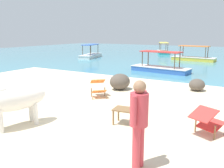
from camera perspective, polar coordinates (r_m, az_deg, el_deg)
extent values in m
cube|color=beige|center=(6.56, -11.42, -9.66)|extent=(18.00, 14.00, 0.04)
cube|color=teal|center=(26.91, 21.74, 6.23)|extent=(60.00, 36.00, 0.03)
cylinder|color=silver|center=(6.41, -25.15, -8.17)|extent=(0.12, 0.12, 0.59)
cylinder|color=silver|center=(6.66, -17.82, -6.81)|extent=(0.12, 0.12, 0.59)
cylinder|color=silver|center=(6.95, -18.87, -6.08)|extent=(0.12, 0.12, 0.59)
ellipsoid|color=silver|center=(6.53, -22.20, -3.20)|extent=(1.09, 1.70, 0.64)
ellipsoid|color=silver|center=(6.39, -24.77, -1.24)|extent=(0.34, 0.37, 0.21)
cube|color=brown|center=(6.29, 3.84, -6.18)|extent=(0.81, 0.53, 0.04)
cylinder|color=brown|center=(6.42, 7.24, -7.89)|extent=(0.05, 0.05, 0.40)
cylinder|color=brown|center=(6.10, 6.27, -8.98)|extent=(0.05, 0.05, 0.40)
cylinder|color=brown|center=(6.63, 1.55, -7.14)|extent=(0.05, 0.05, 0.40)
cylinder|color=brown|center=(6.32, 0.32, -8.14)|extent=(0.05, 0.05, 0.40)
cylinder|color=#A3C6D1|center=(6.18, 5.30, -5.27)|extent=(0.07, 0.07, 0.22)
cylinder|color=#A3C6D1|center=(6.14, 5.33, -4.03)|extent=(0.03, 0.03, 0.06)
cylinder|color=yellow|center=(6.13, 5.34, -3.69)|extent=(0.03, 0.03, 0.02)
cylinder|color=brown|center=(8.77, -1.25, -3.14)|extent=(0.04, 0.04, 0.14)
cylinder|color=brown|center=(8.69, -4.63, -3.31)|extent=(0.04, 0.04, 0.14)
cylinder|color=brown|center=(9.14, -1.72, -1.85)|extent=(0.04, 0.04, 0.34)
cylinder|color=brown|center=(9.07, -4.96, -2.01)|extent=(0.04, 0.04, 0.34)
cube|color=orange|center=(8.88, -3.15, -1.82)|extent=(0.68, 0.67, 0.21)
cube|color=orange|center=(9.11, -3.47, 0.65)|extent=(0.70, 0.69, 0.23)
cylinder|color=brown|center=(6.61, 21.54, -9.29)|extent=(0.04, 0.04, 0.14)
cylinder|color=brown|center=(6.25, 19.41, -9.37)|extent=(0.04, 0.04, 0.34)
cylinder|color=brown|center=(5.99, 23.44, -10.69)|extent=(0.04, 0.04, 0.34)
cube|color=red|center=(6.25, 22.53, -8.94)|extent=(0.66, 0.61, 0.21)
cube|color=red|center=(5.90, 21.09, -6.71)|extent=(0.67, 0.64, 0.23)
cylinder|color=#CC3D47|center=(4.46, 6.78, -14.33)|extent=(0.14, 0.14, 0.82)
cylinder|color=#CC3D47|center=(4.32, 5.80, -15.29)|extent=(0.14, 0.14, 0.82)
cylinder|color=#CC3D47|center=(4.12, 6.53, -6.10)|extent=(0.32, 0.32, 0.58)
cylinder|color=#CC3D47|center=(4.30, 7.67, -4.95)|extent=(0.09, 0.09, 0.52)
cylinder|color=#CC3D47|center=(3.93, 5.31, -6.55)|extent=(0.09, 0.09, 0.52)
sphere|color=#997051|center=(4.01, 6.67, -0.67)|extent=(0.22, 0.22, 0.22)
ellipsoid|color=brown|center=(10.15, 1.90, 0.57)|extent=(1.08, 1.14, 0.68)
ellipsoid|color=brown|center=(10.56, 19.72, -0.18)|extent=(0.90, 0.90, 0.51)
cube|color=gold|center=(22.01, 18.92, 5.68)|extent=(3.68, 1.41, 0.28)
cube|color=white|center=(21.99, 18.95, 6.09)|extent=(3.76, 1.47, 0.04)
cylinder|color=brown|center=(22.05, 22.03, 7.07)|extent=(0.06, 0.06, 0.95)
cylinder|color=brown|center=(21.30, 21.53, 6.95)|extent=(0.06, 0.06, 0.95)
cylinder|color=brown|center=(22.65, 16.69, 7.56)|extent=(0.06, 0.06, 0.95)
cylinder|color=brown|center=(21.92, 16.02, 7.46)|extent=(0.06, 0.06, 0.95)
cube|color=orange|center=(21.92, 19.13, 8.59)|extent=(2.59, 1.15, 0.06)
cube|color=white|center=(23.52, -5.14, 6.68)|extent=(1.98, 3.76, 0.28)
cube|color=white|center=(23.50, -5.15, 7.07)|extent=(2.05, 3.85, 0.04)
cylinder|color=brown|center=(22.32, -5.23, 7.96)|extent=(0.06, 0.06, 0.95)
cylinder|color=brown|center=(22.61, -7.07, 7.97)|extent=(0.06, 0.06, 0.95)
cylinder|color=brown|center=(24.35, -3.40, 8.35)|extent=(0.06, 0.06, 0.95)
cylinder|color=brown|center=(24.61, -5.11, 8.36)|extent=(0.06, 0.06, 0.95)
cube|color=#3D66C6|center=(23.44, -5.19, 9.40)|extent=(1.55, 2.68, 0.06)
cube|color=#3866B7|center=(15.19, 11.49, 3.40)|extent=(3.70, 1.51, 0.28)
cube|color=white|center=(15.17, 11.51, 3.99)|extent=(3.78, 1.58, 0.04)
cylinder|color=brown|center=(15.03, 15.95, 5.44)|extent=(0.06, 0.06, 0.95)
cylinder|color=brown|center=(14.32, 14.81, 5.19)|extent=(0.06, 0.06, 0.95)
cylinder|color=brown|center=(15.94, 8.69, 6.14)|extent=(0.06, 0.06, 0.95)
cylinder|color=brown|center=(15.27, 7.29, 5.92)|extent=(0.06, 0.06, 0.95)
cube|color=red|center=(15.06, 11.67, 7.61)|extent=(2.61, 1.22, 0.06)
cube|color=teal|center=(28.46, 12.19, 7.42)|extent=(2.44, 3.74, 0.28)
cube|color=white|center=(28.44, 12.20, 7.75)|extent=(2.52, 3.83, 0.04)
cylinder|color=brown|center=(27.38, 13.24, 8.48)|extent=(0.06, 0.06, 0.95)
cylinder|color=brown|center=(27.31, 11.62, 8.55)|extent=(0.06, 0.06, 0.95)
cylinder|color=brown|center=(29.52, 12.82, 8.76)|extent=(0.06, 0.06, 0.95)
cylinder|color=brown|center=(29.46, 11.31, 8.82)|extent=(0.06, 0.06, 0.95)
cube|color=#EFD14C|center=(28.39, 12.29, 9.68)|extent=(1.86, 2.68, 0.06)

